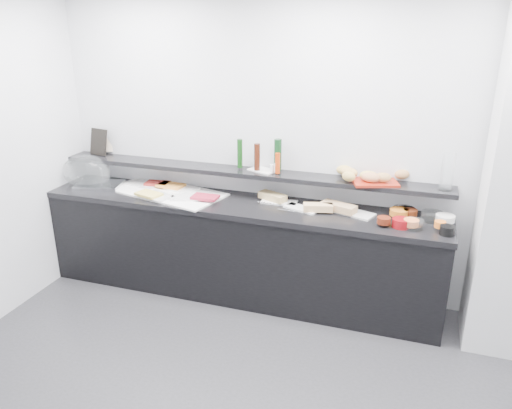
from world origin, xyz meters
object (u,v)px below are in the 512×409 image
(carafe, at_px, (447,172))
(framed_print, at_px, (99,142))
(condiment_tray, at_px, (263,170))
(sandwich_plate_mid, at_px, (302,209))
(bread_tray, at_px, (375,182))
(cloche_base, at_px, (99,185))

(carafe, bearing_deg, framed_print, 178.73)
(condiment_tray, bearing_deg, framed_print, -157.70)
(sandwich_plate_mid, height_order, bread_tray, bread_tray)
(sandwich_plate_mid, bearing_deg, bread_tray, 34.10)
(cloche_base, bearing_deg, carafe, -9.71)
(framed_print, height_order, condiment_tray, framed_print)
(sandwich_plate_mid, bearing_deg, cloche_base, -158.91)
(sandwich_plate_mid, bearing_deg, condiment_tray, 175.51)
(sandwich_plate_mid, xyz_separation_m, carafe, (1.12, 0.14, 0.39))
(framed_print, relative_size, condiment_tray, 1.06)
(cloche_base, height_order, carafe, carafe)
(cloche_base, relative_size, sandwich_plate_mid, 1.41)
(condiment_tray, relative_size, carafe, 0.82)
(bread_tray, bearing_deg, sandwich_plate_mid, 175.47)
(carafe, bearing_deg, condiment_tray, 178.21)
(framed_print, xyz_separation_m, condiment_tray, (1.72, -0.02, -0.12))
(condiment_tray, bearing_deg, cloche_base, -148.86)
(sandwich_plate_mid, relative_size, carafe, 1.00)
(framed_print, height_order, bread_tray, framed_print)
(condiment_tray, bearing_deg, bread_tray, 20.63)
(sandwich_plate_mid, xyz_separation_m, bread_tray, (0.58, 0.14, 0.25))
(framed_print, relative_size, carafe, 0.87)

